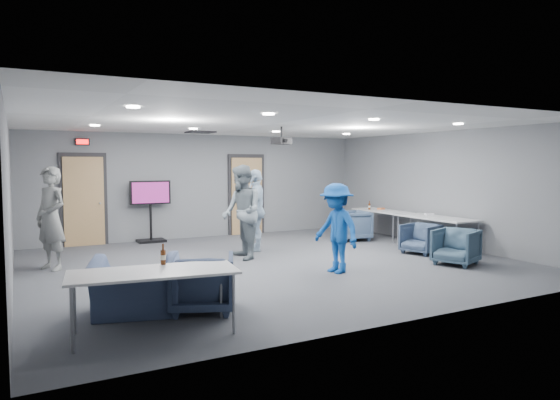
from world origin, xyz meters
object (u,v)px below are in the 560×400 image
chair_right_c (456,247)px  chair_front_b (136,286)px  person_b (242,212)px  table_right_b (436,219)px  person_a (51,218)px  table_front_left (154,275)px  person_c (256,210)px  chair_right_b (421,239)px  bottle_front (163,257)px  chair_front_a (202,283)px  tv_stand (151,207)px  table_right_a (382,212)px  projector (282,141)px  bottle_right (369,206)px  person_d (336,228)px  chair_right_a (352,225)px

chair_right_c → chair_front_b: chair_front_b is taller
person_b → table_right_b: person_b is taller
person_a → table_front_left: (0.80, -4.35, -0.26)m
person_c → chair_right_c: person_c is taller
person_b → chair_right_b: size_ratio=2.71×
chair_front_b → bottle_front: 0.78m
person_b → person_c: size_ratio=1.06×
person_b → table_front_left: size_ratio=0.99×
chair_front_a → person_a: bearing=-44.6°
chair_front_b → tv_stand: 6.09m
table_right_a → projector: bearing=108.7°
person_c → chair_front_b: person_c is taller
bottle_right → projector: 4.07m
person_a → person_c: bearing=59.3°
chair_front_b → bottle_right: (6.88, 3.98, 0.46)m
person_d → chair_front_a: 3.12m
projector → table_front_left: bearing=-153.5°
projector → chair_right_a: bearing=7.8°
table_right_a → table_right_b: 1.90m
table_front_left → tv_stand: tv_stand is taller
chair_front_a → bottle_right: 7.45m
chair_front_b → bottle_right: bearing=-135.4°
chair_front_b → table_right_b: table_right_b is taller
person_b → projector: (0.76, -0.29, 1.44)m
tv_stand → bottle_right: bearing=-19.5°
person_c → chair_right_a: person_c is taller
chair_right_b → table_front_left: 6.80m
table_right_a → person_a: bearing=91.8°
person_d → tv_stand: 5.45m
chair_right_b → bottle_right: 2.56m
person_b → person_c: 1.06m
chair_front_a → table_right_b: (6.28, 2.09, 0.31)m
chair_right_b → tv_stand: 6.46m
person_a → projector: projector is taller
chair_right_c → table_right_a: size_ratio=0.45×
person_a → person_c: size_ratio=1.04×
person_b → table_right_a: bearing=106.4°
person_a → table_right_a: person_a is taller
person_c → projector: 1.86m
chair_right_c → table_right_b: 1.81m
chair_front_b → table_front_left: 0.95m
person_a → table_front_left: 4.43m
table_right_a → bottle_right: bottle_right is taller
person_d → bottle_right: person_d is taller
chair_front_a → tv_stand: bearing=-74.8°
chair_front_b → bottle_front: bottle_front is taller
person_a → chair_front_b: 3.59m
chair_right_c → table_front_left: size_ratio=0.39×
chair_front_a → bottle_front: 0.80m
person_a → chair_front_b: (0.79, -3.46, -0.58)m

